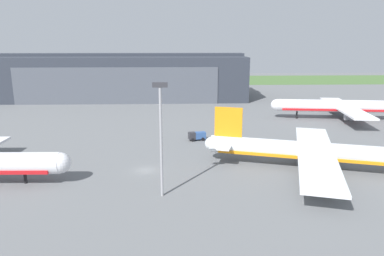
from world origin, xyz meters
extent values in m
plane|color=slate|center=(0.00, 0.00, 0.00)|extent=(440.00, 440.00, 0.00)
cube|color=#4A6D37|center=(0.00, 168.88, 0.04)|extent=(440.00, 56.00, 0.08)
cube|color=#2D333D|center=(-18.65, 95.75, 9.36)|extent=(108.93, 35.45, 18.73)
cube|color=#4C515B|center=(-18.65, 77.87, 7.49)|extent=(82.79, 0.30, 14.98)
cube|color=#2D333D|center=(-18.65, 95.75, 19.33)|extent=(108.93, 8.51, 1.20)
cylinder|color=silver|center=(60.67, 45.88, 4.51)|extent=(42.97, 9.40, 3.96)
sphere|color=silver|center=(39.44, 48.62, 4.51)|extent=(3.80, 3.80, 3.80)
cube|color=red|center=(60.67, 45.88, 3.42)|extent=(39.58, 9.00, 0.69)
cube|color=silver|center=(62.80, 55.70, 4.02)|extent=(9.07, 18.57, 0.56)
cube|color=silver|center=(60.24, 35.85, 4.02)|extent=(9.07, 18.57, 0.56)
cylinder|color=gray|center=(61.83, 54.39, 2.63)|extent=(4.01, 2.64, 2.18)
cylinder|color=gray|center=(59.63, 37.37, 2.63)|extent=(4.01, 2.64, 2.18)
cylinder|color=black|center=(46.23, 47.74, 1.27)|extent=(0.56, 0.56, 2.53)
cylinder|color=black|center=(62.64, 47.73, 1.27)|extent=(0.56, 0.56, 2.53)
cylinder|color=black|center=(62.11, 43.60, 1.27)|extent=(0.56, 0.56, 2.53)
sphere|color=silver|center=(-14.75, -6.12, 3.89)|extent=(3.83, 3.83, 3.83)
cylinder|color=black|center=(-21.37, -5.96, 0.95)|extent=(0.56, 0.56, 1.89)
cylinder|color=silver|center=(35.34, -0.53, 3.71)|extent=(44.12, 16.76, 3.71)
sphere|color=silver|center=(13.82, 6.07, 3.71)|extent=(2.89, 2.89, 2.89)
cube|color=orange|center=(35.34, -0.53, 2.69)|extent=(40.69, 15.74, 0.65)
cube|color=orange|center=(17.27, 5.02, 8.71)|extent=(5.71, 2.10, 6.30)
cube|color=silver|center=(15.58, 2.61, 4.08)|extent=(5.40, 6.15, 0.28)
cube|color=silver|center=(17.23, 7.95, 4.08)|extent=(5.40, 6.15, 0.28)
cube|color=silver|center=(31.24, -10.81, 3.25)|extent=(12.76, 21.24, 0.56)
cube|color=silver|center=(37.72, 10.27, 3.25)|extent=(12.76, 21.24, 0.56)
cylinder|color=gray|center=(32.48, -9.51, 1.93)|extent=(3.96, 2.98, 2.04)
cylinder|color=gray|center=(38.01, 8.50, 1.93)|extent=(3.96, 2.98, 2.04)
cylinder|color=black|center=(33.05, -1.87, 0.93)|extent=(0.56, 0.56, 1.86)
cylinder|color=black|center=(34.19, 1.85, 0.93)|extent=(0.56, 0.56, 1.86)
cube|color=#2D2D33|center=(10.13, 21.58, 1.35)|extent=(2.04, 2.03, 1.82)
cube|color=#335693|center=(12.31, 22.10, 1.30)|extent=(3.10, 2.29, 1.73)
cylinder|color=black|center=(9.96, 22.50, 0.44)|extent=(0.91, 0.46, 0.88)
cylinder|color=black|center=(10.40, 20.68, 0.44)|extent=(0.91, 0.46, 0.88)
cylinder|color=black|center=(12.58, 23.12, 0.44)|extent=(0.91, 0.46, 0.88)
cylinder|color=black|center=(13.01, 21.31, 0.44)|extent=(0.91, 0.46, 0.88)
cylinder|color=#99999E|center=(3.91, -12.31, 9.16)|extent=(0.44, 0.44, 18.32)
cube|color=#333338|center=(3.91, -12.31, 18.72)|extent=(2.40, 0.50, 0.80)
camera|label=1|loc=(6.92, -68.43, 25.47)|focal=33.53mm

